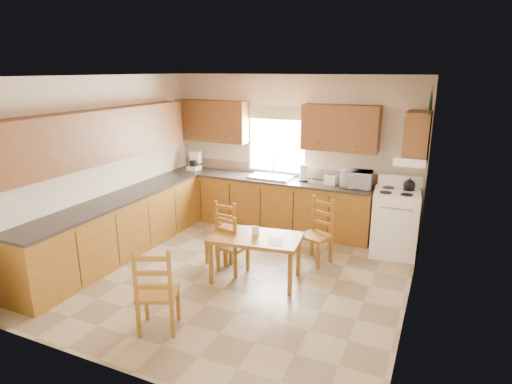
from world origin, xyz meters
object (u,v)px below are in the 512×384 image
at_px(dining_table, 256,258).
at_px(chair_near_right, 233,242).
at_px(chair_near_left, 157,288).
at_px(chair_far_right, 316,232).
at_px(microwave, 356,179).
at_px(stove, 394,223).
at_px(chair_far_left, 221,234).

height_order(dining_table, chair_near_right, chair_near_right).
height_order(chair_near_left, chair_near_right, chair_near_left).
relative_size(dining_table, chair_far_right, 1.24).
height_order(microwave, chair_near_left, microwave).
xyz_separation_m(chair_near_right, chair_far_right, (0.98, 0.76, 0.04)).
bearing_deg(microwave, chair_near_right, -130.15).
distance_m(stove, chair_near_left, 3.80).
xyz_separation_m(stove, chair_near_left, (-2.09, -3.17, 0.01)).
height_order(microwave, chair_near_right, microwave).
relative_size(microwave, chair_far_left, 0.52).
bearing_deg(chair_far_right, microwave, 91.79).
xyz_separation_m(microwave, chair_far_right, (-0.34, -1.10, -0.58)).
xyz_separation_m(microwave, chair_near_right, (-1.32, -1.86, -0.62)).
height_order(chair_near_right, chair_far_left, chair_far_left).
distance_m(stove, microwave, 0.93).
distance_m(chair_far_left, chair_far_right, 1.40).
xyz_separation_m(microwave, chair_far_left, (-1.62, -1.66, -0.62)).
relative_size(microwave, chair_near_left, 0.46).
bearing_deg(dining_table, chair_near_right, 157.03).
distance_m(dining_table, chair_far_right, 1.06).
bearing_deg(chair_near_right, chair_far_left, -23.11).
bearing_deg(chair_near_right, microwave, -114.51).
bearing_deg(stove, microwave, 151.48).
xyz_separation_m(microwave, chair_near_left, (-1.42, -3.46, -0.56)).
relative_size(stove, chair_near_right, 1.13).
xyz_separation_m(stove, chair_far_left, (-2.30, -1.37, -0.05)).
distance_m(dining_table, chair_near_right, 0.43).
bearing_deg(chair_far_left, microwave, 46.94).
height_order(stove, chair_near_right, stove).
bearing_deg(chair_far_right, chair_near_left, -95.70).
bearing_deg(chair_far_right, chair_far_left, -137.62).
bearing_deg(chair_far_right, dining_table, -104.37).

